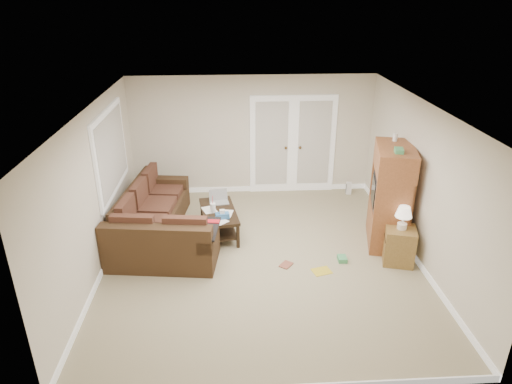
{
  "coord_description": "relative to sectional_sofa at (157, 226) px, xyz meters",
  "views": [
    {
      "loc": [
        -0.47,
        -6.39,
        4.03
      ],
      "look_at": [
        -0.07,
        0.2,
        1.1
      ],
      "focal_mm": 32.0,
      "sensor_mm": 36.0,
      "label": 1
    }
  ],
  "objects": [
    {
      "name": "coffee_table",
      "position": [
        1.06,
        0.25,
        -0.06
      ],
      "size": [
        0.75,
        1.23,
        0.79
      ],
      "rotation": [
        0.0,
        0.0,
        0.15
      ],
      "color": "black",
      "rests_on": "floor"
    },
    {
      "name": "space_heater",
      "position": [
        3.81,
        1.82,
        -0.19
      ],
      "size": [
        0.11,
        0.09,
        0.27
      ],
      "primitive_type": "cube",
      "rotation": [
        0.0,
        0.0,
        -0.03
      ],
      "color": "white",
      "rests_on": "floor"
    },
    {
      "name": "wall_front",
      "position": [
        1.76,
        -3.38,
        0.93
      ],
      "size": [
        5.0,
        0.02,
        2.5
      ],
      "primitive_type": "cube",
      "color": "beige",
      "rests_on": "floor"
    },
    {
      "name": "baseboards",
      "position": [
        1.76,
        -0.63,
        -0.27
      ],
      "size": [
        5.0,
        5.5,
        0.1
      ],
      "primitive_type": null,
      "color": "white",
      "rests_on": "floor"
    },
    {
      "name": "floor_book",
      "position": [
        2.07,
        -0.82,
        -0.31
      ],
      "size": [
        0.26,
        0.27,
        0.02
      ],
      "primitive_type": "imported",
      "rotation": [
        0.0,
        0.0,
        -0.66
      ],
      "color": "brown",
      "rests_on": "floor"
    },
    {
      "name": "ceiling",
      "position": [
        1.76,
        -0.63,
        2.18
      ],
      "size": [
        5.0,
        5.5,
        0.02
      ],
      "primitive_type": "cube",
      "color": "silver",
      "rests_on": "wall_back"
    },
    {
      "name": "wall_left",
      "position": [
        -0.74,
        -0.63,
        0.93
      ],
      "size": [
        0.02,
        5.5,
        2.5
      ],
      "primitive_type": "cube",
      "color": "beige",
      "rests_on": "floor"
    },
    {
      "name": "sectional_sofa",
      "position": [
        0.0,
        0.0,
        0.0
      ],
      "size": [
        1.85,
        2.82,
        0.81
      ],
      "rotation": [
        0.0,
        0.0,
        -0.12
      ],
      "color": "#3E2A18",
      "rests_on": "floor"
    },
    {
      "name": "window_left",
      "position": [
        -0.71,
        0.37,
        1.23
      ],
      "size": [
        0.05,
        1.92,
        1.42
      ],
      "color": "white",
      "rests_on": "wall_left"
    },
    {
      "name": "side_cabinet",
      "position": [
        3.95,
        -0.86,
        0.04
      ],
      "size": [
        0.57,
        0.57,
        0.99
      ],
      "rotation": [
        0.0,
        0.0,
        -0.26
      ],
      "color": "olive",
      "rests_on": "floor"
    },
    {
      "name": "wall_back",
      "position": [
        1.76,
        2.12,
        0.93
      ],
      "size": [
        5.0,
        0.02,
        2.5
      ],
      "primitive_type": "cube",
      "color": "beige",
      "rests_on": "floor"
    },
    {
      "name": "floor",
      "position": [
        1.76,
        -0.63,
        -0.32
      ],
      "size": [
        5.5,
        5.5,
        0.0
      ],
      "primitive_type": "plane",
      "color": "tan",
      "rests_on": "ground"
    },
    {
      "name": "floor_greenbox",
      "position": [
        3.06,
        -0.79,
        -0.28
      ],
      "size": [
        0.14,
        0.19,
        0.07
      ],
      "primitive_type": "cube",
      "rotation": [
        0.0,
        0.0,
        -0.03
      ],
      "color": "#45995D",
      "rests_on": "floor"
    },
    {
      "name": "french_doors",
      "position": [
        2.61,
        2.09,
        0.72
      ],
      "size": [
        1.8,
        0.05,
        2.13
      ],
      "color": "white",
      "rests_on": "floor"
    },
    {
      "name": "floor_magazine",
      "position": [
        2.67,
        -1.07,
        -0.32
      ],
      "size": [
        0.34,
        0.3,
        0.01
      ],
      "primitive_type": "cube",
      "rotation": [
        0.0,
        0.0,
        0.28
      ],
      "color": "gold",
      "rests_on": "floor"
    },
    {
      "name": "tv_armoire",
      "position": [
        3.95,
        -0.2,
        0.55
      ],
      "size": [
        0.82,
        1.19,
        1.86
      ],
      "rotation": [
        0.0,
        0.0,
        -0.23
      ],
      "color": "brown",
      "rests_on": "floor"
    },
    {
      "name": "wall_right",
      "position": [
        4.26,
        -0.63,
        0.93
      ],
      "size": [
        0.02,
        5.5,
        2.5
      ],
      "primitive_type": "cube",
      "color": "beige",
      "rests_on": "floor"
    }
  ]
}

